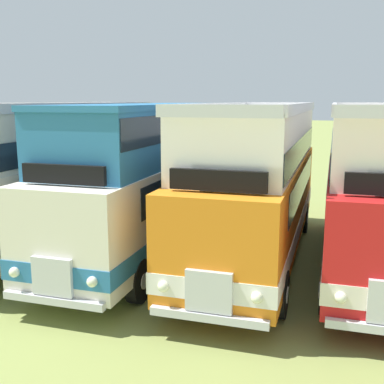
% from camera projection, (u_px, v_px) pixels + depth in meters
% --- Properties ---
extents(bus_first_in_row, '(2.88, 10.75, 4.52)m').
position_uv_depth(bus_first_in_row, '(60.00, 170.00, 15.34)').
color(bus_first_in_row, silver).
rests_on(bus_first_in_row, ground).
extents(bus_second_in_row, '(2.81, 10.51, 4.49)m').
position_uv_depth(bus_second_in_row, '(150.00, 172.00, 14.23)').
color(bus_second_in_row, silver).
rests_on(bus_second_in_row, ground).
extents(bus_third_in_row, '(2.81, 10.60, 4.52)m').
position_uv_depth(bus_third_in_row, '(257.00, 179.00, 13.55)').
color(bus_third_in_row, orange).
rests_on(bus_third_in_row, ground).
extents(bus_fourth_in_row, '(2.85, 9.79, 4.52)m').
position_uv_depth(bus_fourth_in_row, '(377.00, 185.00, 12.66)').
color(bus_fourth_in_row, red).
rests_on(bus_fourth_in_row, ground).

